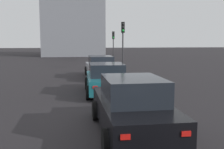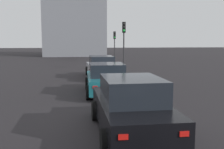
# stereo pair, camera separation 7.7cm
# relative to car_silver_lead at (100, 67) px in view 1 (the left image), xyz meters

# --- Properties ---
(ground_plane) EXTENTS (160.00, 160.00, 0.20)m
(ground_plane) POSITION_rel_car_silver_lead_xyz_m (-10.02, 0.19, -0.83)
(ground_plane) COLOR black
(car_silver_lead) EXTENTS (4.85, 2.11, 1.52)m
(car_silver_lead) POSITION_rel_car_silver_lead_xyz_m (0.00, 0.00, 0.00)
(car_silver_lead) COLOR #A8AAB2
(car_silver_lead) RESTS_ON ground_plane
(car_teal_second) EXTENTS (4.22, 2.05, 1.50)m
(car_teal_second) POSITION_rel_car_silver_lead_xyz_m (-5.74, 0.19, -0.01)
(car_teal_second) COLOR #19606B
(car_teal_second) RESTS_ON ground_plane
(car_black_third) EXTENTS (4.58, 2.06, 1.62)m
(car_black_third) POSITION_rel_car_silver_lead_xyz_m (-11.46, 0.07, 0.04)
(car_black_third) COLOR black
(car_black_third) RESTS_ON ground_plane
(traffic_light_near_left) EXTENTS (0.32, 0.29, 3.61)m
(traffic_light_near_left) POSITION_rel_car_silver_lead_xyz_m (14.20, -2.74, 1.87)
(traffic_light_near_left) COLOR #2D2D30
(traffic_light_near_left) RESTS_ON ground_plane
(traffic_light_near_right) EXTENTS (0.32, 0.30, 4.10)m
(traffic_light_near_right) POSITION_rel_car_silver_lead_xyz_m (4.07, -2.24, 2.21)
(traffic_light_near_right) COLOR #2D2D30
(traffic_light_near_right) RESTS_ON ground_plane
(building_facade_left) EXTENTS (9.91, 9.74, 9.46)m
(building_facade_left) POSITION_rel_car_silver_lead_xyz_m (27.88, 2.19, 4.00)
(building_facade_left) COLOR gray
(building_facade_left) RESTS_ON ground_plane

